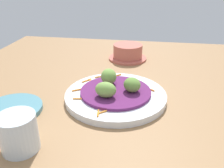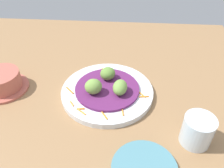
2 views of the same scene
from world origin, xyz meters
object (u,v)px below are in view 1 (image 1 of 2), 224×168
Objects in this scene: main_plate at (116,96)px; guac_scoop_right at (132,85)px; side_plate_small at (13,109)px; guac_scoop_center at (106,90)px; water_glass at (19,133)px; terracotta_bowl at (128,52)px; guac_scoop_left at (109,77)px.

guac_scoop_right is at bearing 2.45° from main_plate.
main_plate is at bearing 22.80° from side_plate_small.
side_plate_small is at bearing -157.20° from main_plate.
main_plate is at bearing 62.45° from guac_scoop_center.
water_glass is (-20.13, -23.27, -0.68)cm from guac_scoop_right.
guac_scoop_center is at bearing 15.99° from side_plate_small.
guac_scoop_right is at bearing 49.13° from water_glass.
side_plate_small is at bearing -160.02° from guac_scoop_right.
guac_scoop_center is 0.37× the size of terracotta_bowl.
guac_scoop_left is (-2.37, 3.72, 4.00)cm from main_plate.
main_plate is 5.01× the size of guac_scoop_center.
guac_scoop_right is at bearing 32.45° from guac_scoop_center.
main_plate is 3.59× the size of water_glass.
main_plate is 32.60cm from terracotta_bowl.
guac_scoop_left reaches higher than guac_scoop_center.
water_glass is (-13.68, -19.16, -0.76)cm from guac_scoop_center.
water_glass reaches higher than guac_scoop_center.
guac_scoop_center is (-2.04, -3.91, 3.73)cm from main_plate.
guac_scoop_left reaches higher than main_plate.
water_glass reaches higher than side_plate_small.
guac_scoop_right is at bearing -82.37° from terracotta_bowl.
water_glass reaches higher than guac_scoop_right.
terracotta_bowl is (2.12, 36.46, -1.85)cm from guac_scoop_center.
guac_scoop_left is 7.65cm from guac_scoop_center.
terracotta_bowl reaches higher than side_plate_small.
terracotta_bowl is 1.92× the size of water_glass.
guac_scoop_left is 0.90× the size of guac_scoop_center.
guac_scoop_right is 0.62× the size of water_glass.
guac_scoop_left is at bearing 63.51° from water_glass.
main_plate is 1.88× the size of side_plate_small.
terracotta_bowl is at bearing 85.15° from guac_scoop_left.
terracotta_bowl is (24.93, 42.99, 2.18)cm from side_plate_small.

